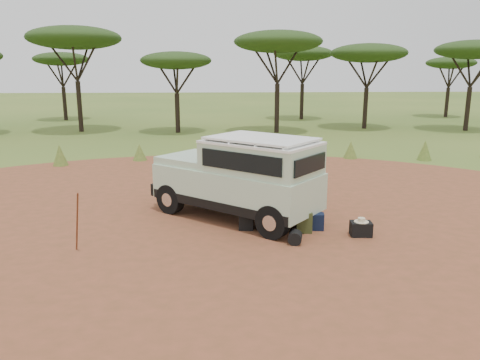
{
  "coord_description": "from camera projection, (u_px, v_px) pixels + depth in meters",
  "views": [
    {
      "loc": [
        0.02,
        -10.41,
        3.73
      ],
      "look_at": [
        0.74,
        1.12,
        1.0
      ],
      "focal_mm": 35.0,
      "sensor_mm": 36.0,
      "label": 1
    }
  ],
  "objects": [
    {
      "name": "safari_hat",
      "position": [
        361.0,
        220.0,
        10.68
      ],
      "size": [
        0.33,
        0.33,
        0.1
      ],
      "color": "beige",
      "rests_on": "hard_case"
    },
    {
      "name": "dirt_clearing",
      "position": [
        212.0,
        233.0,
        10.97
      ],
      "size": [
        23.0,
        23.0,
        0.01
      ],
      "primitive_type": "cylinder",
      "color": "brown",
      "rests_on": "ground"
    },
    {
      "name": "acacia_treeline",
      "position": [
        222.0,
        51.0,
        29.14
      ],
      "size": [
        46.7,
        13.2,
        6.26
      ],
      "color": "black",
      "rests_on": "ground"
    },
    {
      "name": "grass_fringe",
      "position": [
        214.0,
        152.0,
        19.31
      ],
      "size": [
        36.6,
        1.6,
        0.9
      ],
      "color": "#486925",
      "rests_on": "ground"
    },
    {
      "name": "walking_staff",
      "position": [
        77.0,
        222.0,
        9.62
      ],
      "size": [
        0.27,
        0.41,
        1.35
      ],
      "primitive_type": "cylinder",
      "rotation": [
        0.31,
        0.0,
        0.55
      ],
      "color": "brown",
      "rests_on": "ground"
    },
    {
      "name": "backpack_navy",
      "position": [
        271.0,
        221.0,
        10.86
      ],
      "size": [
        0.51,
        0.4,
        0.61
      ],
      "primitive_type": "cube",
      "rotation": [
        0.0,
        0.0,
        -0.16
      ],
      "color": "#101833",
      "rests_on": "ground"
    },
    {
      "name": "duffel_navy",
      "position": [
        316.0,
        222.0,
        11.15
      ],
      "size": [
        0.39,
        0.32,
        0.4
      ],
      "primitive_type": "cube",
      "rotation": [
        0.0,
        0.0,
        -0.15
      ],
      "color": "#101833",
      "rests_on": "ground"
    },
    {
      "name": "backpack_olive",
      "position": [
        304.0,
        222.0,
        10.94
      ],
      "size": [
        0.38,
        0.29,
        0.5
      ],
      "primitive_type": "cube",
      "rotation": [
        0.0,
        0.0,
        -0.09
      ],
      "color": "#414821",
      "rests_on": "ground"
    },
    {
      "name": "backpack_black",
      "position": [
        246.0,
        220.0,
        11.13
      ],
      "size": [
        0.37,
        0.3,
        0.47
      ],
      "primitive_type": "cube",
      "rotation": [
        0.0,
        0.0,
        -0.13
      ],
      "color": "black",
      "rests_on": "ground"
    },
    {
      "name": "ground",
      "position": [
        212.0,
        233.0,
        10.97
      ],
      "size": [
        140.0,
        140.0,
        0.0
      ],
      "primitive_type": "plane",
      "color": "#486925",
      "rests_on": "ground"
    },
    {
      "name": "stuff_sack",
      "position": [
        295.0,
        238.0,
        10.23
      ],
      "size": [
        0.37,
        0.37,
        0.3
      ],
      "primitive_type": "cylinder",
      "rotation": [
        1.57,
        0.0,
        -0.25
      ],
      "color": "black",
      "rests_on": "ground"
    },
    {
      "name": "safari_vehicle",
      "position": [
        241.0,
        179.0,
        11.81
      ],
      "size": [
        4.46,
        4.15,
        2.15
      ],
      "rotation": [
        0.0,
        0.0,
        -0.7
      ],
      "color": "#B5D4B5",
      "rests_on": "ground"
    },
    {
      "name": "hard_case",
      "position": [
        361.0,
        229.0,
        10.73
      ],
      "size": [
        0.5,
        0.38,
        0.34
      ],
      "primitive_type": "cube",
      "rotation": [
        0.0,
        0.0,
        -0.09
      ],
      "color": "black",
      "rests_on": "ground"
    }
  ]
}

